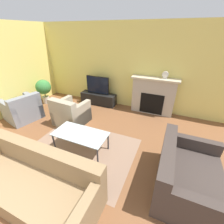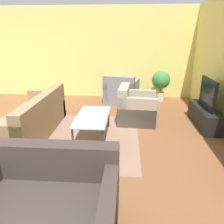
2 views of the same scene
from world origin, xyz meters
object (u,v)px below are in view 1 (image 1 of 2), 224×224
Objects in this scene: couch_loveseat at (185,176)px; tv at (98,85)px; mantel_clock at (165,75)px; potted_plant at (44,88)px; couch_sectional at (35,184)px; armchair_by_window at (23,110)px; coffee_table at (80,135)px; armchair_accent at (71,114)px.

tv is at bearing 50.17° from couch_loveseat.
mantel_clock is at bearing 3.02° from tv.
potted_plant is at bearing -168.45° from mantel_clock.
potted_plant reaches higher than couch_sectional.
armchair_by_window is 2.44m from coffee_table.
armchair_accent is 1.25m from coffee_table.
potted_plant reaches higher than armchair_by_window.
couch_sectional is 10.40× the size of mantel_clock.
armchair_accent is at bearing -24.32° from potted_plant.
armchair_by_window is at bearing 18.34° from armchair_accent.
potted_plant reaches higher than coffee_table.
armchair_by_window is at bearing 82.53° from couch_loveseat.
tv is 0.81× the size of armchair_by_window.
armchair_accent is 1.93m from potted_plant.
couch_loveseat is 2.16m from coffee_table.
tv is 2.49m from coffee_table.
armchair_accent is (-0.87, 2.07, 0.01)m from couch_sectional.
tv is at bearing 21.00° from potted_plant.
couch_loveseat is 1.32× the size of armchair_by_window.
tv is 1.99m from potted_plant.
armchair_accent is at bearing 112.70° from couch_sectional.
coffee_table is (-2.15, 0.12, 0.13)m from couch_loveseat.
armchair_accent is (-3.07, 0.96, 0.01)m from couch_loveseat.
couch_sectional and couch_loveseat have the same top height.
tv is at bearing 152.94° from armchair_by_window.
couch_loveseat is at bearing -39.83° from tv.
couch_loveseat is at bearing 166.90° from armchair_accent.
coffee_table is at bearing 92.20° from armchair_by_window.
armchair_accent reaches higher than coffee_table.
mantel_clock reaches higher than armchair_by_window.
tv is 1.56m from armchair_accent.
couch_sectional is 2.24m from armchair_accent.
mantel_clock is (1.39, 2.46, 0.88)m from coffee_table.
couch_sectional is 2.90m from armchair_by_window.
armchair_accent is at bearing -144.96° from mantel_clock.
couch_loveseat is 5.13m from potted_plant.
couch_sectional is 2.46m from couch_loveseat.
coffee_table is 5.62× the size of mantel_clock.
mantel_clock reaches higher than armchair_accent.
couch_loveseat is (2.20, 1.10, -0.00)m from couch_sectional.
couch_sectional is at bearing 117.07° from armchair_accent.
mantel_clock is at bearing 60.48° from coffee_table.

